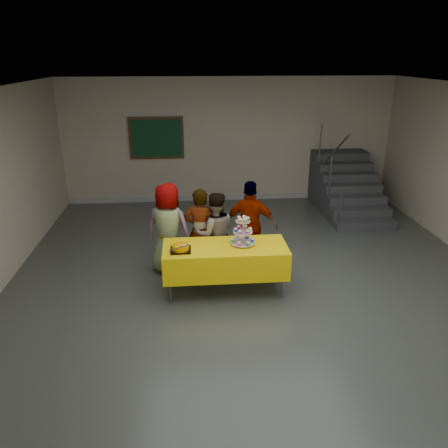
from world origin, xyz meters
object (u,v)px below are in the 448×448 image
object	(u,v)px
schoolchild_c	(215,234)
schoolchild_a	(168,229)
staircase	(345,188)
bear_cake	(180,247)
bake_table	(225,259)
noticeboard	(156,138)
cupcake_stand	(243,233)
schoolchild_d	(250,226)
schoolchild_b	(200,232)

from	to	relation	value
schoolchild_c	schoolchild_a	bearing A→B (deg)	-15.78
schoolchild_c	staircase	size ratio (longest dim) A/B	0.59
bear_cake	staircase	distance (m)	5.45
bake_table	noticeboard	size ratio (longest dim) A/B	1.45
schoolchild_c	staircase	bearing A→B (deg)	-143.33
bake_table	cupcake_stand	bearing A→B (deg)	11.05
cupcake_stand	bake_table	bearing A→B (deg)	-168.95
schoolchild_d	staircase	size ratio (longest dim) A/B	0.65
schoolchild_d	schoolchild_c	bearing A→B (deg)	23.30
bake_table	schoolchild_d	world-z (taller)	schoolchild_d
staircase	schoolchild_a	bearing A→B (deg)	-144.05
cupcake_stand	schoolchild_b	bearing A→B (deg)	134.79
bear_cake	staircase	world-z (taller)	staircase
cupcake_stand	schoolchild_a	bearing A→B (deg)	148.31
bake_table	staircase	world-z (taller)	staircase
noticeboard	schoolchild_d	bearing A→B (deg)	-65.33
cupcake_stand	schoolchild_c	bearing A→B (deg)	123.54
schoolchild_c	cupcake_stand	bearing A→B (deg)	117.24
cupcake_stand	schoolchild_d	distance (m)	0.76
cupcake_stand	schoolchild_d	xyz separation A→B (m)	(0.22, 0.71, -0.18)
noticeboard	bake_table	bearing A→B (deg)	-74.66
bake_table	schoolchild_a	size ratio (longest dim) A/B	1.21
cupcake_stand	bear_cake	xyz separation A→B (m)	(-0.94, -0.16, -0.13)
bake_table	schoolchild_b	world-z (taller)	schoolchild_b
staircase	cupcake_stand	bearing A→B (deg)	-128.57
schoolchild_a	schoolchild_c	size ratio (longest dim) A/B	1.09
schoolchild_d	noticeboard	size ratio (longest dim) A/B	1.20
staircase	noticeboard	size ratio (longest dim) A/B	1.85
bear_cake	schoolchild_b	bearing A→B (deg)	67.98
cupcake_stand	bear_cake	size ratio (longest dim) A/B	1.24
bear_cake	schoolchild_b	distance (m)	0.86
bake_table	cupcake_stand	size ratio (longest dim) A/B	4.22
staircase	noticeboard	world-z (taller)	noticeboard
bear_cake	schoolchild_a	world-z (taller)	schoolchild_a
staircase	bear_cake	bearing A→B (deg)	-135.30
cupcake_stand	schoolchild_b	distance (m)	0.91
noticeboard	bear_cake	bearing A→B (deg)	-82.92
cupcake_stand	schoolchild_c	size ratio (longest dim) A/B	0.31
cupcake_stand	staircase	world-z (taller)	staircase
cupcake_stand	bear_cake	bearing A→B (deg)	-170.37
bear_cake	schoolchild_b	world-z (taller)	schoolchild_b
schoolchild_a	bake_table	bearing A→B (deg)	159.51
bake_table	staircase	xyz separation A→B (m)	(3.20, 3.72, -0.07)
schoolchild_c	schoolchild_d	distance (m)	0.62
schoolchild_a	schoolchild_d	world-z (taller)	schoolchild_d
cupcake_stand	noticeboard	size ratio (longest dim) A/B	0.34
bake_table	schoolchild_c	distance (m)	0.66
schoolchild_b	staircase	xyz separation A→B (m)	(3.55, 3.04, -0.25)
schoolchild_a	schoolchild_b	world-z (taller)	schoolchild_a
schoolchild_a	noticeboard	xyz separation A→B (m)	(-0.37, 3.79, 0.82)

